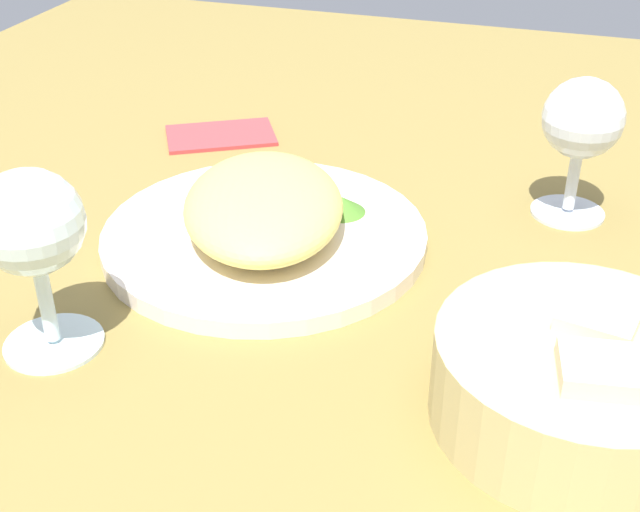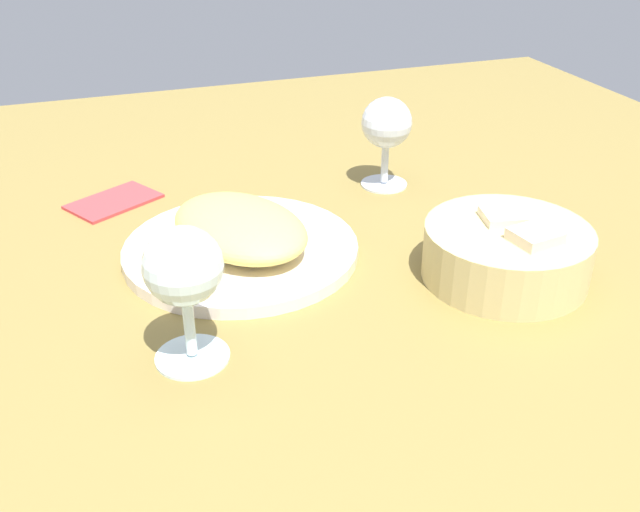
{
  "view_description": "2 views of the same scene",
  "coord_description": "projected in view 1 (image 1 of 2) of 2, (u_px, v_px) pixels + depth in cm",
  "views": [
    {
      "loc": [
        54.24,
        10.11,
        35.05
      ],
      "look_at": [
        7.55,
        -4.99,
        5.46
      ],
      "focal_mm": 47.76,
      "sensor_mm": 36.0,
      "label": 1
    },
    {
      "loc": [
        68.78,
        -27.74,
        39.55
      ],
      "look_at": [
        9.15,
        -6.98,
        4.45
      ],
      "focal_mm": 40.58,
      "sensor_mm": 36.0,
      "label": 2
    }
  ],
  "objects": [
    {
      "name": "lettuce_garnish",
      "position": [
        341.0,
        204.0,
        0.71
      ],
      "size": [
        4.08,
        4.08,
        1.4
      ],
      "primitive_type": "cone",
      "color": "#487C28",
      "rests_on": "plate"
    },
    {
      "name": "ground_plane",
      "position": [
        412.0,
        290.0,
        0.65
      ],
      "size": [
        140.0,
        140.0,
        2.0
      ],
      "primitive_type": "cube",
      "color": "olive"
    },
    {
      "name": "wine_glass_far",
      "position": [
        582.0,
        126.0,
        0.7
      ],
      "size": [
        6.69,
        6.69,
        12.22
      ],
      "color": "silver",
      "rests_on": "ground_plane"
    },
    {
      "name": "wine_glass_near",
      "position": [
        32.0,
        233.0,
        0.53
      ],
      "size": [
        6.9,
        6.9,
        12.99
      ],
      "color": "silver",
      "rests_on": "ground_plane"
    },
    {
      "name": "plate",
      "position": [
        265.0,
        236.0,
        0.69
      ],
      "size": [
        26.3,
        26.3,
        1.4
      ],
      "primitive_type": "cylinder",
      "color": "white",
      "rests_on": "ground_plane"
    },
    {
      "name": "folded_napkin",
      "position": [
        221.0,
        134.0,
        0.88
      ],
      "size": [
        11.55,
        13.02,
        0.8
      ],
      "primitive_type": "cube",
      "rotation": [
        0.0,
        0.0,
        2.09
      ],
      "color": "#CF393C",
      "rests_on": "ground_plane"
    },
    {
      "name": "bread_basket",
      "position": [
        581.0,
        380.0,
        0.5
      ],
      "size": [
        17.47,
        17.47,
        6.99
      ],
      "color": "#D0BC7A",
      "rests_on": "ground_plane"
    },
    {
      "name": "omelette",
      "position": [
        264.0,
        205.0,
        0.68
      ],
      "size": [
        21.64,
        18.23,
        4.36
      ],
      "primitive_type": "ellipsoid",
      "rotation": [
        0.0,
        0.0,
        0.35
      ],
      "color": "#DCC460",
      "rests_on": "plate"
    }
  ]
}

